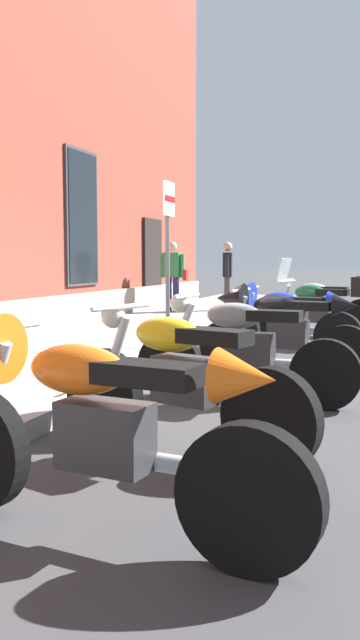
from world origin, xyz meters
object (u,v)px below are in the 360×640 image
(motorcycle_blue_sport, at_px, (281,316))
(motorcycle_green_touring, at_px, (322,308))
(motorcycle_grey_naked, at_px, (242,350))
(motorcycle_black_sport, at_px, (277,326))
(motorcycle_orange_sport, at_px, (81,418))
(pedestrian_striped_shirt, at_px, (173,273))
(motorcycle_yellow_naked, at_px, (178,381))
(parking_sign, at_px, (168,239))
(motorcycle_silver_touring, at_px, (325,302))
(pedestrian_dark_jacket, at_px, (228,272))

(motorcycle_blue_sport, xyz_separation_m, motorcycle_green_touring, (1.63, -0.37, 0.01))
(motorcycle_grey_naked, relative_size, motorcycle_black_sport, 1.05)
(motorcycle_orange_sport, height_order, pedestrian_striped_shirt, pedestrian_striped_shirt)
(motorcycle_black_sport, height_order, pedestrian_striped_shirt, pedestrian_striped_shirt)
(motorcycle_grey_naked, height_order, motorcycle_blue_sport, motorcycle_blue_sport)
(motorcycle_yellow_naked, xyz_separation_m, motorcycle_blue_sport, (4.52, 0.07, 0.06))
(pedestrian_striped_shirt, relative_size, parking_sign, 0.71)
(motorcycle_blue_sport, relative_size, parking_sign, 0.94)
(motorcycle_yellow_naked, height_order, motorcycle_blue_sport, motorcycle_blue_sport)
(motorcycle_blue_sport, xyz_separation_m, motorcycle_silver_touring, (3.08, -0.26, -0.00))
(motorcycle_green_touring, bearing_deg, pedestrian_striped_shirt, 48.85)
(motorcycle_green_touring, relative_size, pedestrian_dark_jacket, 1.25)
(motorcycle_black_sport, bearing_deg, motorcycle_orange_sport, 178.26)
(motorcycle_yellow_naked, xyz_separation_m, pedestrian_striped_shirt, (9.34, 3.35, 0.53))
(motorcycle_yellow_naked, bearing_deg, pedestrian_striped_shirt, 19.73)
(motorcycle_orange_sport, xyz_separation_m, motorcycle_blue_sport, (5.91, 0.07, -0.02))
(motorcycle_blue_sport, bearing_deg, motorcycle_green_touring, -12.88)
(motorcycle_black_sport, distance_m, pedestrian_striped_shirt, 7.18)
(motorcycle_grey_naked, distance_m, motorcycle_blue_sport, 2.89)
(motorcycle_orange_sport, bearing_deg, motorcycle_yellow_naked, -0.11)
(motorcycle_blue_sport, bearing_deg, motorcycle_orange_sport, -179.33)
(motorcycle_green_touring, bearing_deg, motorcycle_black_sport, 176.87)
(motorcycle_silver_touring, relative_size, pedestrian_dark_jacket, 1.38)
(motorcycle_silver_touring, bearing_deg, motorcycle_grey_naked, 178.84)
(motorcycle_yellow_naked, height_order, motorcycle_black_sport, motorcycle_black_sport)
(motorcycle_orange_sport, relative_size, motorcycle_green_touring, 1.11)
(motorcycle_grey_naked, bearing_deg, pedestrian_dark_jacket, 15.47)
(motorcycle_black_sport, bearing_deg, pedestrian_striped_shirt, 29.08)
(pedestrian_dark_jacket, bearing_deg, motorcycle_black_sport, -161.08)
(motorcycle_orange_sport, bearing_deg, motorcycle_grey_naked, -1.34)
(motorcycle_green_touring, bearing_deg, motorcycle_grey_naked, 177.05)
(motorcycle_yellow_naked, relative_size, motorcycle_blue_sport, 0.97)
(motorcycle_grey_naked, xyz_separation_m, pedestrian_striped_shirt, (7.71, 3.42, 0.54))
(pedestrian_striped_shirt, bearing_deg, motorcycle_black_sport, -150.92)
(motorcycle_yellow_naked, relative_size, motorcycle_green_touring, 1.02)
(motorcycle_yellow_naked, height_order, motorcycle_grey_naked, motorcycle_yellow_naked)
(motorcycle_grey_naked, bearing_deg, pedestrian_striped_shirt, 23.90)
(pedestrian_striped_shirt, height_order, parking_sign, parking_sign)
(motorcycle_orange_sport, distance_m, motorcycle_blue_sport, 5.91)
(motorcycle_blue_sport, relative_size, motorcycle_green_touring, 1.05)
(motorcycle_black_sport, height_order, parking_sign, parking_sign)
(motorcycle_yellow_naked, distance_m, parking_sign, 4.32)
(motorcycle_orange_sport, height_order, motorcycle_green_touring, motorcycle_green_touring)
(motorcycle_orange_sport, distance_m, motorcycle_black_sport, 4.47)
(motorcycle_blue_sport, bearing_deg, parking_sign, 113.53)
(motorcycle_silver_touring, bearing_deg, pedestrian_dark_jacket, 44.30)
(motorcycle_silver_touring, height_order, parking_sign, parking_sign)
(motorcycle_grey_naked, relative_size, motorcycle_blue_sport, 1.03)
(motorcycle_orange_sport, xyz_separation_m, motorcycle_silver_touring, (8.99, -0.19, -0.02))
(motorcycle_orange_sport, xyz_separation_m, pedestrian_striped_shirt, (10.73, 3.35, 0.46))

